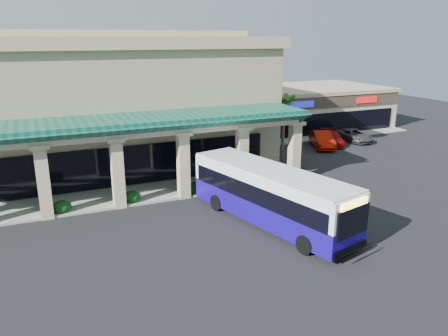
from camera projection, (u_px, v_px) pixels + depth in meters
name	position (u px, v px, depth m)	size (l,w,h in m)	color
ground	(256.00, 217.00, 27.40)	(110.00, 110.00, 0.00)	black
main_building	(85.00, 101.00, 36.70)	(30.80, 14.80, 11.35)	tan
arcade	(105.00, 161.00, 29.45)	(30.00, 6.20, 5.70)	#0C4C3D
strip_mall	(294.00, 107.00, 54.69)	(22.50, 12.50, 4.90)	beige
palm_0	(283.00, 124.00, 39.38)	(2.40, 2.40, 6.60)	#2A5C18
palm_1	(276.00, 122.00, 42.51)	(2.40, 2.40, 5.80)	#2A5C18
broadleaf_tree	(236.00, 120.00, 46.26)	(2.60, 2.60, 4.81)	black
transit_bus	(270.00, 197.00, 26.05)	(2.86, 12.28, 3.43)	#150887
pedestrian	(345.00, 210.00, 26.05)	(0.69, 0.45, 1.89)	#3B4352
car_white	(322.00, 139.00, 44.55)	(1.76, 5.06, 1.67)	#9C1002
car_red	(332.00, 138.00, 45.89)	(1.94, 4.77, 1.38)	maroon
car_gray	(354.00, 135.00, 47.27)	(2.21, 4.80, 1.33)	#43464B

